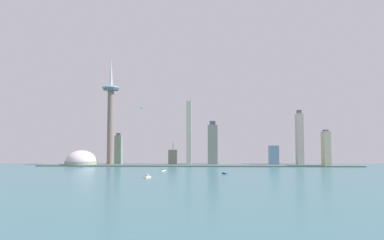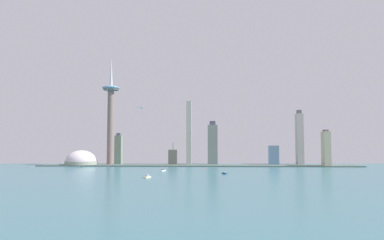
# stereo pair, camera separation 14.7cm
# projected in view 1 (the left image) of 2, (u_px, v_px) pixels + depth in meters

# --- Properties ---
(ground_plane) EXTENTS (6000.00, 6000.00, 0.00)m
(ground_plane) POSITION_uv_depth(u_px,v_px,m) (192.00, 186.00, 484.07)
(ground_plane) COLOR #3A6C78
(waterfront_pier) EXTENTS (830.93, 54.03, 2.21)m
(waterfront_pier) POSITION_uv_depth(u_px,v_px,m) (198.00, 166.00, 893.11)
(waterfront_pier) COLOR #47574F
(waterfront_pier) RESTS_ON ground
(observation_tower) EXTENTS (47.18, 47.18, 294.73)m
(observation_tower) POSITION_uv_depth(u_px,v_px,m) (111.00, 110.00, 943.10)
(observation_tower) COLOR #7B675F
(observation_tower) RESTS_ON ground
(stadium_dome) EXTENTS (84.32, 84.32, 56.72)m
(stadium_dome) POSITION_uv_depth(u_px,v_px,m) (81.00, 161.00, 926.76)
(stadium_dome) COLOR #98A095
(stadium_dome) RESTS_ON ground
(skyscraper_0) EXTENTS (27.19, 17.01, 52.22)m
(skyscraper_0) POSITION_uv_depth(u_px,v_px,m) (274.00, 155.00, 959.31)
(skyscraper_0) COLOR #6D8CA8
(skyscraper_0) RESTS_ON ground
(skyscraper_1) EXTENTS (16.50, 27.31, 93.29)m
(skyscraper_1) POSITION_uv_depth(u_px,v_px,m) (326.00, 149.00, 875.73)
(skyscraper_1) COLOR #C4BC94
(skyscraper_1) RESTS_ON ground
(skyscraper_2) EXTENTS (23.78, 23.87, 60.00)m
(skyscraper_2) POSITION_uv_depth(u_px,v_px,m) (173.00, 157.00, 941.98)
(skyscraper_2) COLOR slate
(skyscraper_2) RESTS_ON ground
(skyscraper_3) EXTENTS (17.35, 26.91, 152.09)m
(skyscraper_3) POSITION_uv_depth(u_px,v_px,m) (300.00, 138.00, 972.33)
(skyscraper_3) COLOR beige
(skyscraper_3) RESTS_ON ground
(skyscraper_4) EXTENTS (14.04, 21.00, 176.44)m
(skyscraper_4) POSITION_uv_depth(u_px,v_px,m) (189.00, 133.00, 968.01)
(skyscraper_4) COLOR beige
(skyscraper_4) RESTS_ON ground
(skyscraper_5) EXTENTS (27.49, 24.53, 121.51)m
(skyscraper_5) POSITION_uv_depth(u_px,v_px,m) (213.00, 144.00, 979.50)
(skyscraper_5) COLOR gray
(skyscraper_5) RESTS_ON ground
(skyscraper_6) EXTENTS (19.27, 27.44, 87.84)m
(skyscraper_6) POSITION_uv_depth(u_px,v_px,m) (119.00, 149.00, 993.52)
(skyscraper_6) COLOR gray
(skyscraper_6) RESTS_ON ground
(boat_0) EXTENTS (12.53, 18.10, 9.10)m
(boat_0) POSITION_uv_depth(u_px,v_px,m) (163.00, 170.00, 736.86)
(boat_0) COLOR white
(boat_0) RESTS_ON ground
(boat_1) EXTENTS (11.75, 15.65, 10.17)m
(boat_1) POSITION_uv_depth(u_px,v_px,m) (147.00, 177.00, 597.10)
(boat_1) COLOR beige
(boat_1) RESTS_ON ground
(boat_2) EXTENTS (10.24, 11.08, 4.32)m
(boat_2) POSITION_uv_depth(u_px,v_px,m) (224.00, 173.00, 667.97)
(boat_2) COLOR navy
(boat_2) RESTS_ON ground
(channel_buoy_0) EXTENTS (1.88, 1.88, 1.82)m
(channel_buoy_0) POSITION_uv_depth(u_px,v_px,m) (207.00, 168.00, 799.21)
(channel_buoy_0) COLOR #E54C19
(channel_buoy_0) RESTS_ON ground
(airplane) EXTENTS (30.73, 33.87, 8.64)m
(airplane) POSITION_uv_depth(u_px,v_px,m) (142.00, 108.00, 837.14)
(airplane) COLOR #ABB9CC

